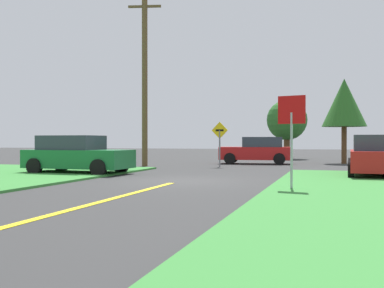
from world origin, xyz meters
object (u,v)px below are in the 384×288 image
object	(u,v)px
car_on_crossroad	(377,156)
pine_tree_center	(287,120)
direction_sign	(220,139)
utility_pole_mid	(145,77)
car_approaching_junction	(257,151)
oak_tree_left	(344,103)
stop_sign	(292,123)
parked_car_near_building	(77,155)

from	to	relation	value
car_on_crossroad	pine_tree_center	xyz separation A→B (m)	(-4.99, 16.79, 2.15)
direction_sign	utility_pole_mid	bearing A→B (deg)	-172.05
car_approaching_junction	pine_tree_center	distance (m)	8.62
oak_tree_left	stop_sign	bearing A→B (deg)	-96.19
car_on_crossroad	utility_pole_mid	world-z (taller)	utility_pole_mid
pine_tree_center	car_approaching_junction	bearing A→B (deg)	-96.81
car_on_crossroad	car_approaching_junction	xyz separation A→B (m)	(-5.98, 8.50, -0.00)
car_on_crossroad	direction_sign	size ratio (longest dim) A/B	1.84
parked_car_near_building	oak_tree_left	xyz separation A→B (m)	(10.99, 12.33, 2.89)
oak_tree_left	pine_tree_center	world-z (taller)	oak_tree_left
pine_tree_center	car_on_crossroad	bearing A→B (deg)	-73.43
car_approaching_junction	pine_tree_center	bearing A→B (deg)	-102.92
stop_sign	pine_tree_center	xyz separation A→B (m)	(-2.27, 22.74, 1.07)
pine_tree_center	oak_tree_left	bearing A→B (deg)	-57.96
utility_pole_mid	direction_sign	xyz separation A→B (m)	(4.07, 0.57, -3.36)
parked_car_near_building	direction_sign	size ratio (longest dim) A/B	1.86
car_approaching_junction	oak_tree_left	bearing A→B (deg)	-166.09
utility_pole_mid	oak_tree_left	size ratio (longest dim) A/B	1.83
utility_pole_mid	direction_sign	size ratio (longest dim) A/B	3.94
direction_sign	pine_tree_center	world-z (taller)	pine_tree_center
stop_sign	car_on_crossroad	bearing A→B (deg)	-101.20
car_approaching_junction	car_on_crossroad	bearing A→B (deg)	119.02
stop_sign	pine_tree_center	bearing A→B (deg)	-70.90
parked_car_near_building	utility_pole_mid	bearing A→B (deg)	87.07
parked_car_near_building	pine_tree_center	xyz separation A→B (m)	(6.95, 18.78, 2.15)
stop_sign	pine_tree_center	distance (m)	22.87
oak_tree_left	car_on_crossroad	bearing A→B (deg)	-84.71
utility_pole_mid	oak_tree_left	xyz separation A→B (m)	(10.48, 6.22, -1.16)
parked_car_near_building	pine_tree_center	bearing A→B (deg)	71.49
parked_car_near_building	car_approaching_junction	world-z (taller)	same
direction_sign	oak_tree_left	bearing A→B (deg)	41.38
stop_sign	car_approaching_junction	world-z (taller)	stop_sign
car_approaching_junction	oak_tree_left	size ratio (longest dim) A/B	0.85
utility_pole_mid	direction_sign	bearing A→B (deg)	7.95
car_on_crossroad	car_approaching_junction	size ratio (longest dim) A/B	1.01
parked_car_near_building	stop_sign	bearing A→B (deg)	-21.40
oak_tree_left	pine_tree_center	size ratio (longest dim) A/B	1.14
parked_car_near_building	utility_pole_mid	world-z (taller)	utility_pole_mid
car_on_crossroad	utility_pole_mid	xyz separation A→B (m)	(-11.44, 4.12, 4.05)
direction_sign	stop_sign	bearing A→B (deg)	-66.40
stop_sign	car_on_crossroad	distance (m)	6.63
oak_tree_left	car_approaching_junction	bearing A→B (deg)	-159.97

